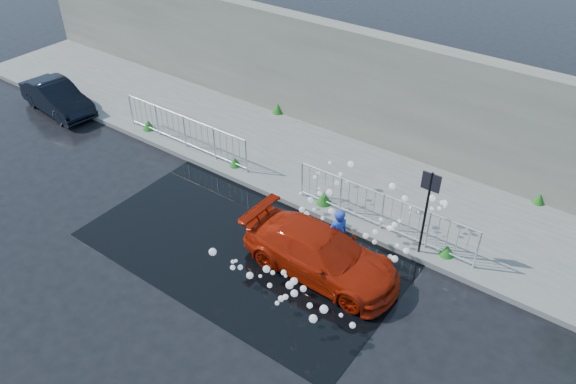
# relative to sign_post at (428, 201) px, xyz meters

# --- Properties ---
(ground) EXTENTS (90.00, 90.00, 0.00)m
(ground) POSITION_rel_sign_post_xyz_m (-4.20, -3.10, -1.72)
(ground) COLOR black
(ground) RESTS_ON ground
(pavement) EXTENTS (30.00, 4.00, 0.15)m
(pavement) POSITION_rel_sign_post_xyz_m (-4.20, 1.90, -1.65)
(pavement) COLOR #60615C
(pavement) RESTS_ON ground
(curb) EXTENTS (30.00, 0.25, 0.16)m
(curb) POSITION_rel_sign_post_xyz_m (-4.20, -0.10, -1.64)
(curb) COLOR #60615C
(curb) RESTS_ON ground
(retaining_wall) EXTENTS (30.00, 0.60, 3.50)m
(retaining_wall) POSITION_rel_sign_post_xyz_m (-4.20, 4.10, 0.18)
(retaining_wall) COLOR #666356
(retaining_wall) RESTS_ON pavement
(puddle) EXTENTS (8.00, 5.00, 0.01)m
(puddle) POSITION_rel_sign_post_xyz_m (-3.70, -2.10, -1.72)
(puddle) COLOR black
(puddle) RESTS_ON ground
(sign_post) EXTENTS (0.45, 0.06, 2.50)m
(sign_post) POSITION_rel_sign_post_xyz_m (0.00, 0.00, 0.00)
(sign_post) COLOR black
(sign_post) RESTS_ON ground
(railing_left) EXTENTS (5.05, 0.05, 1.10)m
(railing_left) POSITION_rel_sign_post_xyz_m (-8.20, 0.25, -0.99)
(railing_left) COLOR silver
(railing_left) RESTS_ON pavement
(railing_right) EXTENTS (5.05, 0.05, 1.10)m
(railing_right) POSITION_rel_sign_post_xyz_m (-1.20, 0.25, -0.99)
(railing_right) COLOR silver
(railing_right) RESTS_ON pavement
(weeds) EXTENTS (12.17, 3.93, 0.36)m
(weeds) POSITION_rel_sign_post_xyz_m (-4.47, 1.44, -1.41)
(weeds) COLOR #175717
(weeds) RESTS_ON pavement
(water_spray) EXTENTS (3.67, 5.48, 1.04)m
(water_spray) POSITION_rel_sign_post_xyz_m (-1.67, -1.26, -1.04)
(water_spray) COLOR white
(water_spray) RESTS_ON ground
(red_car) EXTENTS (3.96, 1.63, 1.15)m
(red_car) POSITION_rel_sign_post_xyz_m (-1.67, -1.88, -1.15)
(red_car) COLOR #A51A06
(red_car) RESTS_ON ground
(dark_car) EXTENTS (3.45, 1.55, 1.10)m
(dark_car) POSITION_rel_sign_post_xyz_m (-13.78, -0.50, -1.17)
(dark_car) COLOR black
(dark_car) RESTS_ON ground
(person) EXTENTS (0.58, 0.66, 1.53)m
(person) POSITION_rel_sign_post_xyz_m (-1.59, -1.30, -0.96)
(person) COLOR #213CA6
(person) RESTS_ON ground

